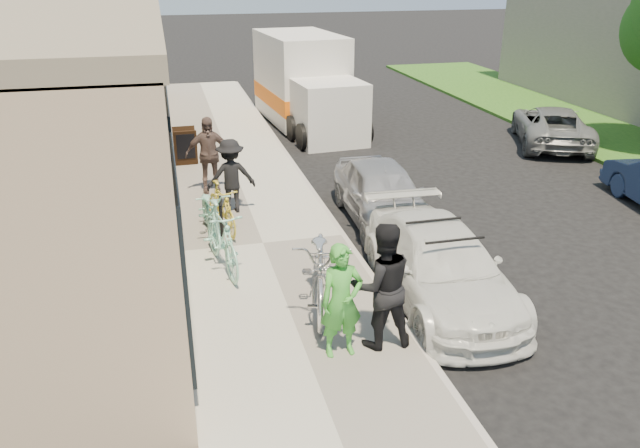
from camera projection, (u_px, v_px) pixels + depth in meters
ground at (428, 320)px, 9.30m from camera, size 120.00×120.00×0.00m
sidewalk at (263, 246)px, 11.51m from camera, size 3.00×34.00×0.15m
curb at (344, 239)px, 11.85m from camera, size 0.12×34.00×0.13m
storefront at (88, 93)px, 14.45m from camera, size 3.60×20.00×4.22m
bike_rack at (221, 217)px, 11.34m from camera, size 0.10×0.57×0.81m
sandwich_board at (185, 146)px, 15.74m from camera, size 0.58×0.59×0.92m
sedan_white at (440, 265)px, 9.68m from camera, size 1.80×4.08×1.20m
sedan_silver at (382, 193)px, 12.59m from camera, size 1.62×3.68×1.23m
moving_truck at (305, 86)px, 19.91m from camera, size 2.62×5.92×2.83m
far_car_gray at (552, 126)px, 18.01m from camera, size 3.29×4.43×1.12m
tandem_bike at (321, 267)px, 9.22m from camera, size 1.33×2.43×1.21m
woman_rider at (342, 301)px, 7.96m from camera, size 0.59×0.40×1.56m
man_standing at (382, 286)px, 8.13m from camera, size 0.86×0.67×1.76m
cruiser_bike_a at (221, 238)px, 10.31m from camera, size 0.83×1.93×1.12m
cruiser_bike_b at (210, 212)px, 11.64m from camera, size 0.76×1.83×0.94m
cruiser_bike_c at (222, 208)px, 11.84m from camera, size 0.76×1.60×0.93m
bystander_a at (231, 176)px, 12.64m from camera, size 1.01×0.60×1.53m
bystander_b at (208, 155)px, 13.74m from camera, size 1.00×0.42×1.70m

